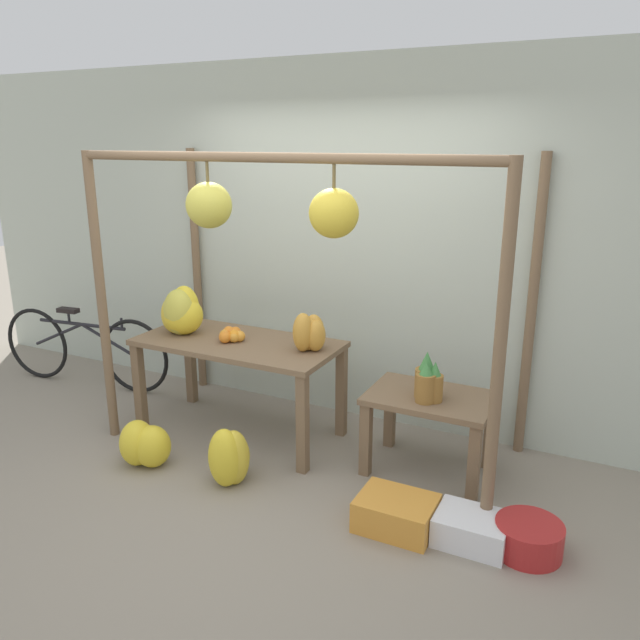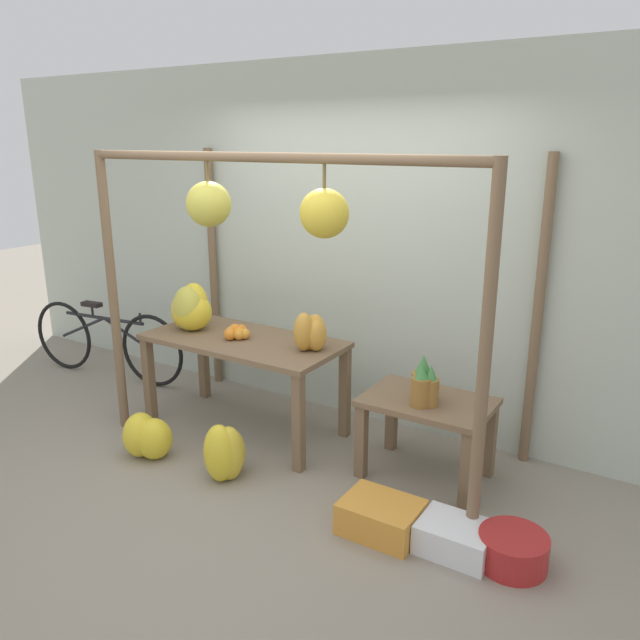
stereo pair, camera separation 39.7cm
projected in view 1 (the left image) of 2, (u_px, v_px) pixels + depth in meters
The scene contains 15 objects.
ground_plane at pixel (248, 499), 3.97m from camera, with size 20.00×20.00×0.00m, color gray.
shop_wall_back at pixel (349, 245), 4.88m from camera, with size 8.00×0.08×2.80m.
stall_awning at pixel (287, 250), 4.01m from camera, with size 2.92×1.30×2.13m.
display_table_main at pixel (238, 354), 4.69m from camera, with size 1.53×0.73×0.75m.
display_table_side at pixel (430, 412), 4.18m from camera, with size 0.83×0.57×0.56m.
banana_pile_on_table at pixel (181, 313), 4.78m from camera, with size 0.41×0.39×0.37m.
orange_pile at pixel (232, 335), 4.65m from camera, with size 0.21×0.23×0.09m.
pineapple_cluster at pixel (428, 381), 4.05m from camera, with size 0.20×0.21×0.32m.
banana_pile_ground_left at pixel (144, 444), 4.34m from camera, with size 0.44×0.36×0.33m.
banana_pile_ground_right at pixel (230, 457), 4.10m from camera, with size 0.33×0.34×0.41m.
fruit_crate_white at pixel (396, 513), 3.65m from camera, with size 0.45×0.34×0.19m.
blue_bucket at pixel (529, 538), 3.43m from camera, with size 0.37×0.37×0.18m.
parked_bicycle at pixel (84, 348), 5.71m from camera, with size 1.76×0.26×0.72m.
papaya_pile at pixel (309, 333), 4.41m from camera, with size 0.26×0.26×0.28m.
fruit_crate_purple at pixel (472, 529), 3.51m from camera, with size 0.40×0.31×0.17m.
Camera 1 is at (1.97, -2.92, 2.20)m, focal length 35.00 mm.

